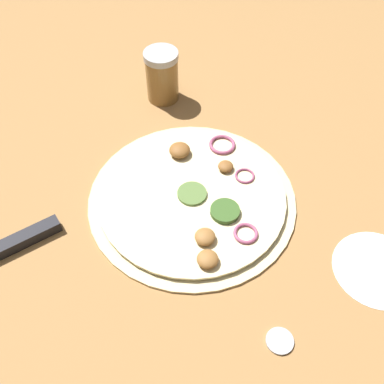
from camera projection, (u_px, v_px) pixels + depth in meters
ground_plane at (192, 200)px, 0.69m from camera, size 3.00×3.00×0.00m
pizza at (193, 197)px, 0.69m from camera, size 0.32×0.32×0.03m
spice_jar at (162, 76)px, 0.81m from camera, size 0.06×0.06×0.10m
loose_cap at (280, 340)px, 0.55m from camera, size 0.03×0.03×0.01m
flour_patch at (377, 269)px, 0.62m from camera, size 0.12×0.12×0.00m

